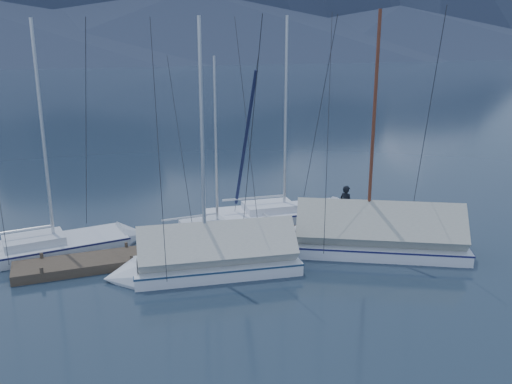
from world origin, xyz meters
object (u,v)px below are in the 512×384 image
Objects in this scene: sailboat_open_mid at (227,229)px; sailboat_open_right at (295,214)px; person at (346,205)px; sailboat_covered_far at (202,261)px; sailboat_open_left at (68,246)px; sailboat_covered_near at (363,239)px.

sailboat_open_right is at bearing 13.23° from sailboat_open_mid.
person is (4.81, -1.61, 1.03)m from sailboat_open_mid.
sailboat_open_right is 1.03× the size of sailboat_covered_far.
sailboat_open_left is 10.00m from sailboat_open_right.
sailboat_open_mid is 3.67m from sailboat_open_right.
sailboat_covered_near reaches higher than sailboat_open_right.
sailboat_covered_near is (4.24, -3.94, 0.35)m from sailboat_open_mid.
sailboat_covered_far is (-5.71, -4.58, 0.29)m from sailboat_open_right.
person is (0.57, 2.33, 0.68)m from sailboat_covered_near.
sailboat_covered_near is 5.95× the size of person.
sailboat_covered_near reaches higher than sailboat_open_left.
sailboat_open_left is 5.69× the size of person.
sailboat_open_left is 6.42m from sailboat_open_mid.
sailboat_open_mid is 4.82× the size of person.
sailboat_open_right is 4.84m from sailboat_covered_near.
person is (11.22, -1.91, 1.01)m from sailboat_open_left.
sailboat_open_mid is 0.82× the size of sailboat_open_right.
sailboat_covered_near is at bearing -81.96° from sailboat_open_right.
sailboat_open_right is 7.33m from sailboat_covered_far.
sailboat_covered_near is 6.39m from sailboat_covered_far.
sailboat_open_left is 1.00× the size of sailboat_covered_far.
sailboat_covered_near is 1.05× the size of sailboat_covered_far.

